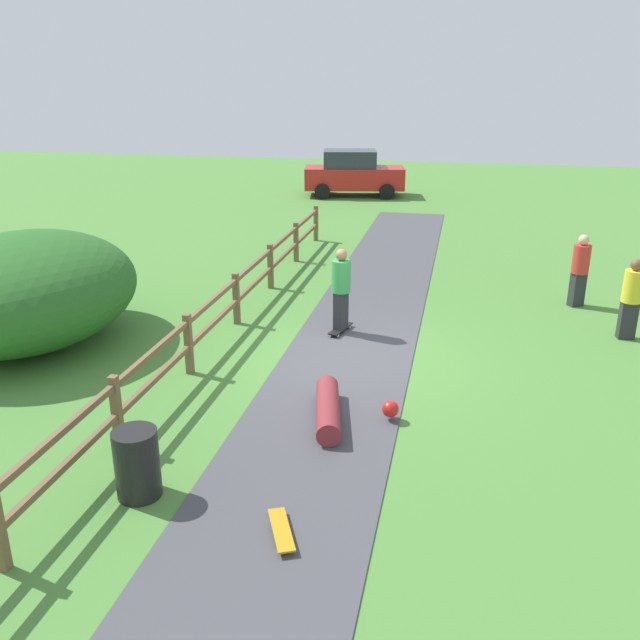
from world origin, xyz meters
TOP-DOWN VIEW (x-y plane):
  - ground_plane at (0.00, 0.00)m, footprint 60.00×60.00m
  - asphalt_path at (0.00, 0.00)m, footprint 2.40×28.00m
  - wooden_fence at (-2.60, 0.00)m, footprint 0.12×18.12m
  - bush_large at (-6.18, -0.57)m, footprint 3.96×4.75m
  - trash_bin at (-1.80, -4.87)m, footprint 0.56×0.56m
  - skater_riding at (-0.36, 1.21)m, footprint 0.46×0.82m
  - skater_fallen at (0.20, -2.47)m, footprint 1.41×1.70m
  - skateboard_loose at (0.16, -5.29)m, footprint 0.51×0.81m
  - bystander_yellow at (5.26, 2.11)m, footprint 0.42×0.42m
  - bystander_red at (4.56, 4.02)m, footprint 0.53×0.53m
  - parked_car_red at (-2.84, 17.44)m, footprint 4.44×2.59m

SIDE VIEW (x-z plane):
  - ground_plane at x=0.00m, z-range 0.00..0.00m
  - asphalt_path at x=0.00m, z-range 0.00..0.02m
  - skateboard_loose at x=0.16m, z-range 0.05..0.13m
  - skater_fallen at x=0.20m, z-range 0.02..0.38m
  - trash_bin at x=-1.80m, z-range 0.00..0.90m
  - wooden_fence at x=-2.60m, z-range 0.12..1.22m
  - bystander_yellow at x=5.26m, z-range 0.08..1.71m
  - bystander_red at x=4.56m, z-range 0.08..1.73m
  - parked_car_red at x=-2.84m, z-range 0.00..1.92m
  - skater_riding at x=-0.36m, z-range 0.12..1.85m
  - bush_large at x=-6.18m, z-range 0.00..2.16m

